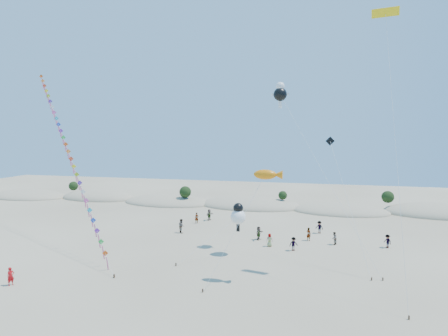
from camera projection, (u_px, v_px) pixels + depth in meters
ground at (137, 330)px, 25.59m from camera, size 160.00×160.00×0.00m
dune_ridge at (255, 206)px, 68.99m from camera, size 145.30×11.49×5.57m
kite_train at (66, 146)px, 47.70m from camera, size 24.87×21.32×23.17m
fish_kite at (268, 175)px, 33.55m from camera, size 6.31×4.52×10.22m
cartoon_kite_low at (238, 215)px, 41.38m from camera, size 6.28×6.05×5.80m
cartoon_kite_high at (280, 93)px, 43.10m from camera, size 11.40×9.20×19.36m
parafoil_kite at (386, 17)px, 34.47m from camera, size 2.44×10.47×25.06m
dark_kite at (340, 174)px, 38.85m from camera, size 4.28×6.97×13.13m
flyer_foreground at (11, 276)px, 33.13m from camera, size 0.60×0.71×1.64m
beachgoers at (267, 230)px, 49.00m from camera, size 27.05×13.59×1.89m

